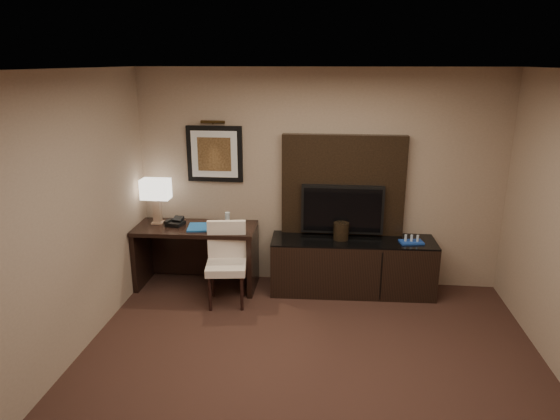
# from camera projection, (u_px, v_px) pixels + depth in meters

# --- Properties ---
(floor) EXTENTS (4.50, 5.00, 0.01)m
(floor) POSITION_uv_depth(u_px,v_px,m) (306.00, 404.00, 4.19)
(floor) COLOR #341D17
(floor) RESTS_ON ground
(ceiling) EXTENTS (4.50, 5.00, 0.01)m
(ceiling) POSITION_uv_depth(u_px,v_px,m) (312.00, 70.00, 3.42)
(ceiling) COLOR silver
(ceiling) RESTS_ON wall_back
(wall_back) EXTENTS (4.50, 0.01, 2.70)m
(wall_back) POSITION_uv_depth(u_px,v_px,m) (319.00, 180.00, 6.19)
(wall_back) COLOR tan
(wall_back) RESTS_ON floor
(wall_left) EXTENTS (0.01, 5.00, 2.70)m
(wall_left) POSITION_uv_depth(u_px,v_px,m) (31.00, 243.00, 4.03)
(wall_left) COLOR tan
(wall_left) RESTS_ON floor
(desk) EXTENTS (1.51, 0.68, 0.80)m
(desk) POSITION_uv_depth(u_px,v_px,m) (197.00, 256.00, 6.28)
(desk) COLOR black
(desk) RESTS_ON floor
(credenza) EXTENTS (2.00, 0.62, 0.68)m
(credenza) POSITION_uv_depth(u_px,v_px,m) (352.00, 266.00, 6.15)
(credenza) COLOR black
(credenza) RESTS_ON floor
(tv_wall_panel) EXTENTS (1.50, 0.12, 1.30)m
(tv_wall_panel) POSITION_uv_depth(u_px,v_px,m) (343.00, 188.00, 6.12)
(tv_wall_panel) COLOR black
(tv_wall_panel) RESTS_ON wall_back
(tv) EXTENTS (1.00, 0.08, 0.60)m
(tv) POSITION_uv_depth(u_px,v_px,m) (342.00, 209.00, 6.10)
(tv) COLOR black
(tv) RESTS_ON tv_wall_panel
(artwork) EXTENTS (0.70, 0.04, 0.70)m
(artwork) POSITION_uv_depth(u_px,v_px,m) (215.00, 154.00, 6.21)
(artwork) COLOR black
(artwork) RESTS_ON wall_back
(picture_light) EXTENTS (0.04, 0.04, 0.30)m
(picture_light) POSITION_uv_depth(u_px,v_px,m) (213.00, 122.00, 6.06)
(picture_light) COLOR #3E2D14
(picture_light) RESTS_ON wall_back
(desk_chair) EXTENTS (0.52, 0.58, 0.95)m
(desk_chair) POSITION_uv_depth(u_px,v_px,m) (226.00, 266.00, 5.79)
(desk_chair) COLOR silver
(desk_chair) RESTS_ON floor
(table_lamp) EXTENTS (0.36, 0.24, 0.54)m
(table_lamp) POSITION_uv_depth(u_px,v_px,m) (157.00, 202.00, 6.21)
(table_lamp) COLOR tan
(table_lamp) RESTS_ON desk
(desk_phone) EXTENTS (0.24, 0.22, 0.10)m
(desk_phone) POSITION_uv_depth(u_px,v_px,m) (175.00, 222.00, 6.19)
(desk_phone) COLOR black
(desk_phone) RESTS_ON desk
(blue_folder) EXTENTS (0.29, 0.36, 0.02)m
(blue_folder) POSITION_uv_depth(u_px,v_px,m) (198.00, 227.00, 6.11)
(blue_folder) COLOR #175299
(blue_folder) RESTS_ON desk
(book) EXTENTS (0.15, 0.03, 0.21)m
(book) POSITION_uv_depth(u_px,v_px,m) (204.00, 220.00, 6.09)
(book) COLOR #BAA492
(book) RESTS_ON desk
(water_bottle) EXTENTS (0.07, 0.07, 0.18)m
(water_bottle) POSITION_uv_depth(u_px,v_px,m) (228.00, 219.00, 6.15)
(water_bottle) COLOR #ACBCC3
(water_bottle) RESTS_ON desk
(ice_bucket) EXTENTS (0.20, 0.20, 0.21)m
(ice_bucket) POSITION_uv_depth(u_px,v_px,m) (341.00, 231.00, 6.03)
(ice_bucket) COLOR black
(ice_bucket) RESTS_ON credenza
(minibar_tray) EXTENTS (0.30, 0.21, 0.10)m
(minibar_tray) POSITION_uv_depth(u_px,v_px,m) (412.00, 239.00, 5.93)
(minibar_tray) COLOR #1942A7
(minibar_tray) RESTS_ON credenza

